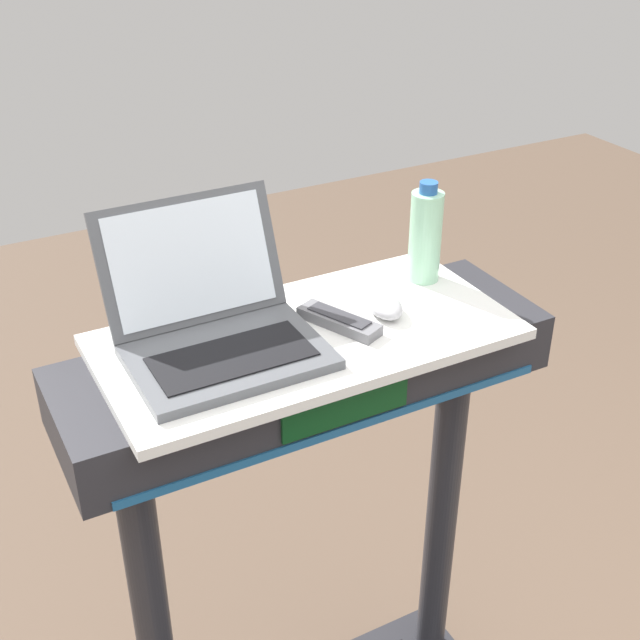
# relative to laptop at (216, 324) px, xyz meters

# --- Properties ---
(desk_board) EXTENTS (0.73, 0.37, 0.02)m
(desk_board) POSITION_rel_laptop_xyz_m (0.16, -0.03, -0.06)
(desk_board) COLOR white
(desk_board) RESTS_ON treadmill_base
(laptop) EXTENTS (0.32, 0.31, 0.23)m
(laptop) POSITION_rel_laptop_xyz_m (0.00, 0.00, 0.00)
(laptop) COLOR #515459
(laptop) RESTS_ON desk_board
(computer_mouse) EXTENTS (0.08, 0.11, 0.03)m
(computer_mouse) POSITION_rel_laptop_xyz_m (0.31, -0.03, -0.03)
(computer_mouse) COLOR #B2B2B7
(computer_mouse) RESTS_ON desk_board
(water_bottle) EXTENTS (0.06, 0.06, 0.20)m
(water_bottle) POSITION_rel_laptop_xyz_m (0.46, 0.05, 0.05)
(water_bottle) COLOR #9EDBB2
(water_bottle) RESTS_ON desk_board
(tv_remote) EXTENTS (0.11, 0.16, 0.02)m
(tv_remote) POSITION_rel_laptop_xyz_m (0.22, -0.03, -0.04)
(tv_remote) COLOR slate
(tv_remote) RESTS_ON desk_board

